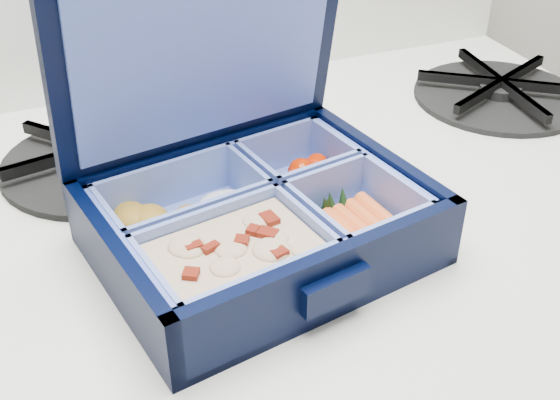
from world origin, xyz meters
name	(u,v)px	position (x,y,z in m)	size (l,w,h in m)	color
bento_box	(260,221)	(-0.27, 1.63, 0.95)	(0.22, 0.17, 0.05)	black
burner_grate	(500,87)	(0.03, 1.77, 0.93)	(0.17, 0.17, 0.02)	black
burner_grate_rear	(100,156)	(-0.36, 1.79, 0.93)	(0.17, 0.17, 0.02)	black
fork	(249,148)	(-0.23, 1.76, 0.92)	(0.03, 0.19, 0.01)	silver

